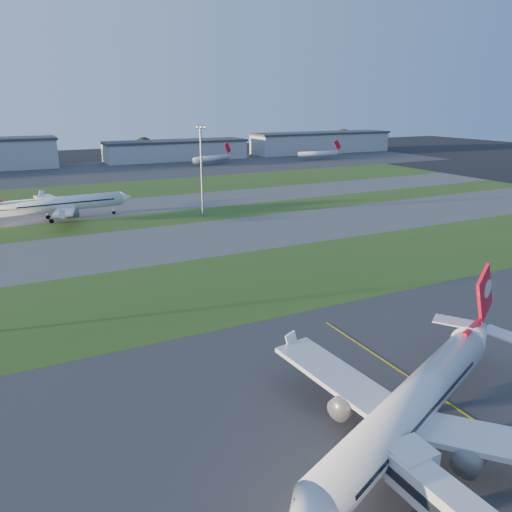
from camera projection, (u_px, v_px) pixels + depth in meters
ground at (462, 451)px, 47.79m from camera, size 700.00×700.00×0.00m
apron_near at (462, 451)px, 47.79m from camera, size 300.00×70.00×0.01m
grass_strip_a at (236, 283)px, 92.13m from camera, size 300.00×34.00×0.01m
taxiway_a at (179, 241)px, 120.28m from camera, size 300.00×32.00×0.01m
grass_strip_b at (151, 220)px, 141.60m from camera, size 300.00×18.00×0.01m
taxiway_b at (133, 206)px, 160.36m from camera, size 300.00×26.00×0.01m
grass_strip_c at (112, 191)px, 188.50m from camera, size 300.00×40.00×0.01m
apron_far at (86, 172)px, 239.67m from camera, size 400.00×80.00×0.01m
yellow_line at (497, 436)px, 49.94m from camera, size 0.25×60.00×0.02m
airliner_parked at (411, 406)px, 47.38m from camera, size 37.23×31.64×12.33m
airliner_taxiing at (61, 204)px, 140.54m from camera, size 40.76×34.50×12.72m
mini_jet_near at (212, 158)px, 266.60m from camera, size 26.81×13.53×9.48m
mini_jet_far at (318, 154)px, 290.32m from camera, size 28.64×4.52×9.48m
light_mast_centre at (201, 165)px, 141.98m from camera, size 3.20×0.70×25.80m
hangar_east at (176, 150)px, 287.29m from camera, size 81.60×23.00×11.20m
hangar_far_east at (321, 142)px, 330.07m from camera, size 96.90×23.00×13.20m
tree_mid_west at (34, 154)px, 264.30m from camera, size 9.90×9.90×10.80m
tree_mid_east at (144, 147)px, 292.41m from camera, size 11.55×11.55×12.60m
tree_east at (259, 144)px, 323.21m from camera, size 10.45×10.45×11.40m
tree_far_east at (344, 138)px, 356.40m from camera, size 12.65×12.65×13.80m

